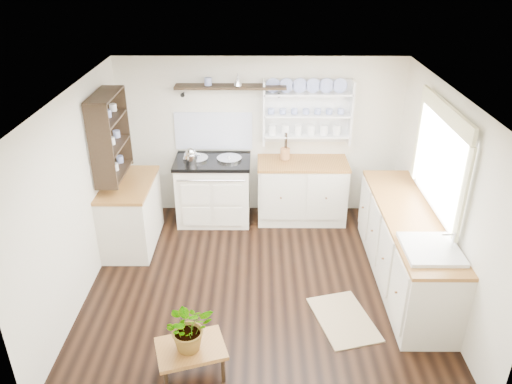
# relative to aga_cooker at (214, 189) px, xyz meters

# --- Properties ---
(floor) EXTENTS (4.00, 3.80, 0.01)m
(floor) POSITION_rel_aga_cooker_xyz_m (0.66, -1.57, -0.48)
(floor) COLOR black
(floor) RESTS_ON ground
(wall_back) EXTENTS (4.00, 0.02, 2.30)m
(wall_back) POSITION_rel_aga_cooker_xyz_m (0.66, 0.33, 0.67)
(wall_back) COLOR beige
(wall_back) RESTS_ON ground
(wall_right) EXTENTS (0.02, 3.80, 2.30)m
(wall_right) POSITION_rel_aga_cooker_xyz_m (2.66, -1.57, 0.67)
(wall_right) COLOR beige
(wall_right) RESTS_ON ground
(wall_left) EXTENTS (0.02, 3.80, 2.30)m
(wall_left) POSITION_rel_aga_cooker_xyz_m (-1.34, -1.57, 0.67)
(wall_left) COLOR beige
(wall_left) RESTS_ON ground
(ceiling) EXTENTS (4.00, 3.80, 0.01)m
(ceiling) POSITION_rel_aga_cooker_xyz_m (0.66, -1.57, 1.82)
(ceiling) COLOR white
(ceiling) RESTS_ON wall_back
(window) EXTENTS (0.08, 1.55, 1.22)m
(window) POSITION_rel_aga_cooker_xyz_m (2.61, -1.42, 1.08)
(window) COLOR white
(window) RESTS_ON wall_right
(aga_cooker) EXTENTS (1.06, 0.73, 0.97)m
(aga_cooker) POSITION_rel_aga_cooker_xyz_m (0.00, 0.00, 0.00)
(aga_cooker) COLOR white
(aga_cooker) RESTS_ON floor
(back_cabinets) EXTENTS (1.27, 0.63, 0.90)m
(back_cabinets) POSITION_rel_aga_cooker_xyz_m (1.26, 0.03, -0.02)
(back_cabinets) COLOR beige
(back_cabinets) RESTS_ON floor
(right_cabinets) EXTENTS (0.62, 2.43, 0.90)m
(right_cabinets) POSITION_rel_aga_cooker_xyz_m (2.36, -1.47, -0.02)
(right_cabinets) COLOR beige
(right_cabinets) RESTS_ON floor
(belfast_sink) EXTENTS (0.55, 0.60, 0.45)m
(belfast_sink) POSITION_rel_aga_cooker_xyz_m (2.36, -2.22, 0.32)
(belfast_sink) COLOR white
(belfast_sink) RESTS_ON right_cabinets
(left_cabinets) EXTENTS (0.62, 1.13, 0.90)m
(left_cabinets) POSITION_rel_aga_cooker_xyz_m (-1.04, -0.67, -0.02)
(left_cabinets) COLOR beige
(left_cabinets) RESTS_ON floor
(plate_rack) EXTENTS (1.20, 0.22, 0.90)m
(plate_rack) POSITION_rel_aga_cooker_xyz_m (1.31, 0.29, 1.07)
(plate_rack) COLOR white
(plate_rack) RESTS_ON wall_back
(high_shelf) EXTENTS (1.50, 0.29, 0.16)m
(high_shelf) POSITION_rel_aga_cooker_xyz_m (0.26, 0.21, 1.43)
(high_shelf) COLOR black
(high_shelf) RESTS_ON wall_back
(left_shelving) EXTENTS (0.28, 0.80, 1.05)m
(left_shelving) POSITION_rel_aga_cooker_xyz_m (-1.18, -0.67, 1.07)
(left_shelving) COLOR black
(left_shelving) RESTS_ON wall_left
(kettle) EXTENTS (0.19, 0.19, 0.23)m
(kettle) POSITION_rel_aga_cooker_xyz_m (-0.28, -0.12, 0.56)
(kettle) COLOR silver
(kettle) RESTS_ON aga_cooker
(utensil_crock) EXTENTS (0.14, 0.14, 0.16)m
(utensil_crock) POSITION_rel_aga_cooker_xyz_m (1.02, 0.11, 0.51)
(utensil_crock) COLOR #A66B3D
(utensil_crock) RESTS_ON back_cabinets
(center_table) EXTENTS (0.72, 0.60, 0.34)m
(center_table) POSITION_rel_aga_cooker_xyz_m (0.03, -2.97, -0.19)
(center_table) COLOR brown
(center_table) RESTS_ON floor
(potted_plant) EXTENTS (0.55, 0.52, 0.48)m
(potted_plant) POSITION_rel_aga_cooker_xyz_m (0.03, -2.97, 0.10)
(potted_plant) COLOR #3F7233
(potted_plant) RESTS_ON center_table
(floor_rug) EXTENTS (0.75, 0.96, 0.02)m
(floor_rug) POSITION_rel_aga_cooker_xyz_m (1.57, -2.20, -0.47)
(floor_rug) COLOR #7F6649
(floor_rug) RESTS_ON floor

